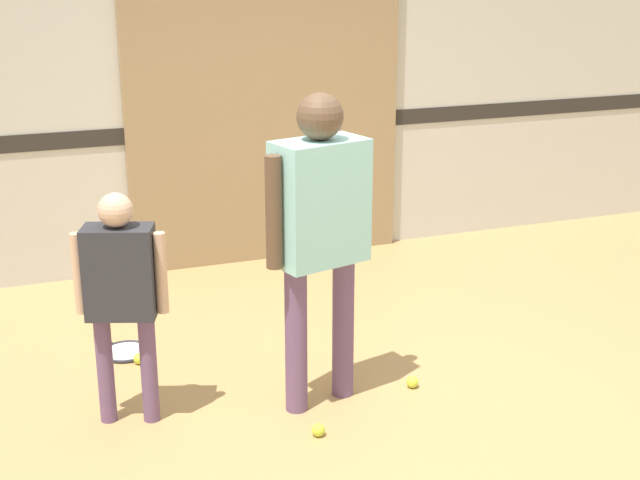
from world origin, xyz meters
name	(u,v)px	position (x,y,z in m)	size (l,w,h in m)	color
ground_plane	(355,401)	(0.00, 0.00, 0.00)	(16.00, 16.00, 0.00)	tan
wall_back	(227,50)	(0.00, 2.44, 1.60)	(16.00, 0.07, 3.20)	beige
wall_panel	(266,105)	(0.27, 2.38, 1.19)	(2.09, 0.05, 2.38)	#9E7F56
person_instructor	(320,219)	(-0.18, 0.06, 1.01)	(0.60, 0.36, 1.63)	#6B4C70
person_student_left	(121,284)	(-1.15, 0.22, 0.74)	(0.43, 0.28, 1.19)	#6B4C70
racket_spare_on_floor	(124,351)	(-1.05, 1.04, 0.01)	(0.40, 0.51, 0.03)	#28282D
tennis_ball_near_instructor	(318,430)	(-0.31, -0.27, 0.03)	(0.07, 0.07, 0.07)	#CCE038
tennis_ball_by_spare_racket	(139,358)	(-1.00, 0.85, 0.03)	(0.07, 0.07, 0.07)	#CCE038
tennis_ball_stray_left	(412,382)	(0.35, 0.03, 0.03)	(0.07, 0.07, 0.07)	#CCE038
tennis_ball_stray_right	(299,383)	(-0.23, 0.24, 0.03)	(0.07, 0.07, 0.07)	#CCE038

